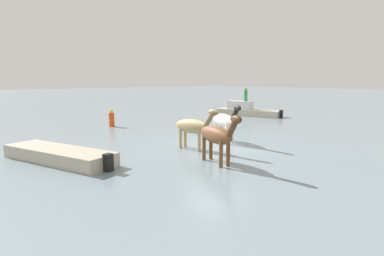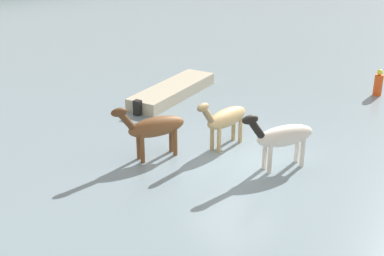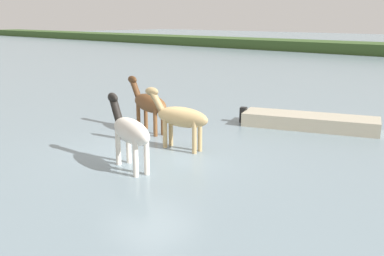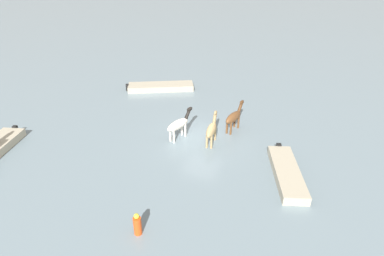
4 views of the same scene
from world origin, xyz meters
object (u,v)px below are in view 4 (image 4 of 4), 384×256
(horse_dun_straggler, at_px, (179,124))
(buoy_channel_marker, at_px, (137,225))
(boat_launch_far, at_px, (161,88))
(horse_chestnut_trailing, at_px, (234,117))
(horse_lead, at_px, (212,129))
(boat_motor_center, at_px, (286,173))

(horse_dun_straggler, relative_size, buoy_channel_marker, 2.15)
(horse_dun_straggler, xyz_separation_m, boat_launch_far, (-7.51, -5.38, -0.86))
(horse_chestnut_trailing, bearing_deg, buoy_channel_marker, -174.47)
(horse_lead, relative_size, buoy_channel_marker, 2.09)
(buoy_channel_marker, bearing_deg, horse_chestnut_trailing, 173.90)
(horse_chestnut_trailing, relative_size, boat_launch_far, 0.40)
(horse_dun_straggler, height_order, boat_launch_far, horse_dun_straggler)
(horse_chestnut_trailing, xyz_separation_m, buoy_channel_marker, (10.85, -1.16, -0.53))
(boat_launch_far, relative_size, boat_motor_center, 1.20)
(horse_dun_straggler, relative_size, boat_motor_center, 0.49)
(horse_dun_straggler, distance_m, buoy_channel_marker, 8.55)
(boat_launch_far, bearing_deg, boat_motor_center, -63.39)
(horse_dun_straggler, bearing_deg, boat_motor_center, -84.43)
(boat_launch_far, bearing_deg, horse_lead, -71.72)
(horse_lead, height_order, horse_chestnut_trailing, horse_chestnut_trailing)
(horse_lead, distance_m, boat_motor_center, 5.45)
(horse_lead, height_order, boat_motor_center, horse_lead)
(horse_dun_straggler, height_order, boat_motor_center, horse_dun_straggler)
(boat_motor_center, bearing_deg, horse_lead, -128.59)
(horse_chestnut_trailing, bearing_deg, boat_launch_far, 71.10)
(horse_dun_straggler, height_order, buoy_channel_marker, horse_dun_straggler)
(horse_lead, height_order, boat_launch_far, horse_lead)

